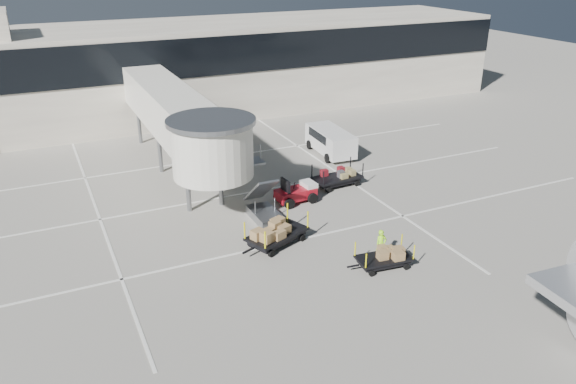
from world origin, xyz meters
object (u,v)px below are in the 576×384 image
object	(u,v)px
ground_worker	(381,244)
box_cart_far	(277,233)
suitcase_cart	(336,178)
minivan	(330,139)
baggage_tug	(297,193)
box_cart_near	(384,257)

from	to	relation	value
ground_worker	box_cart_far	bearing A→B (deg)	143.96
suitcase_cart	minivan	xyz separation A→B (m)	(2.65, 5.71, 0.60)
suitcase_cart	box_cart_far	xyz separation A→B (m)	(-6.75, -5.57, 0.10)
ground_worker	minivan	world-z (taller)	minivan
suitcase_cart	baggage_tug	bearing A→B (deg)	-164.80
baggage_tug	minivan	xyz separation A→B (m)	(6.10, 6.89, 0.54)
baggage_tug	box_cart_far	bearing A→B (deg)	-131.13
baggage_tug	minivan	size ratio (longest dim) A/B	0.51
box_cart_far	minivan	xyz separation A→B (m)	(9.39, 11.28, 0.50)
baggage_tug	box_cart_far	distance (m)	5.48
box_cart_far	ground_worker	bearing A→B (deg)	-62.32
box_cart_far	box_cart_near	bearing A→B (deg)	-69.74
box_cart_near	minivan	world-z (taller)	minivan
minivan	ground_worker	bearing A→B (deg)	-106.17
box_cart_far	minivan	size ratio (longest dim) A/B	0.81
suitcase_cart	box_cart_far	world-z (taller)	box_cart_far
suitcase_cart	ground_worker	bearing A→B (deg)	-109.87
box_cart_near	ground_worker	size ratio (longest dim) A/B	2.14
suitcase_cart	box_cart_far	size ratio (longest dim) A/B	0.96
box_cart_far	ground_worker	distance (m)	5.43
suitcase_cart	box_cart_near	xyz separation A→B (m)	(-2.92, -9.86, -0.03)
minivan	suitcase_cart	bearing A→B (deg)	-111.42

